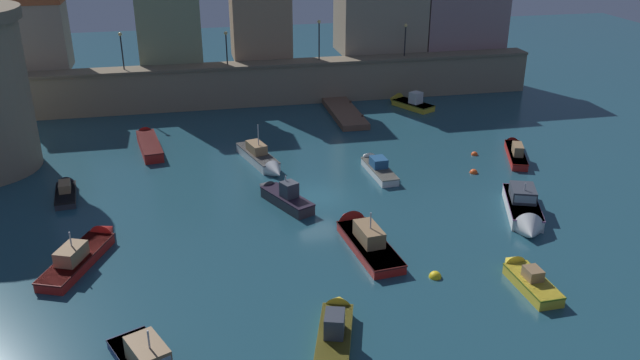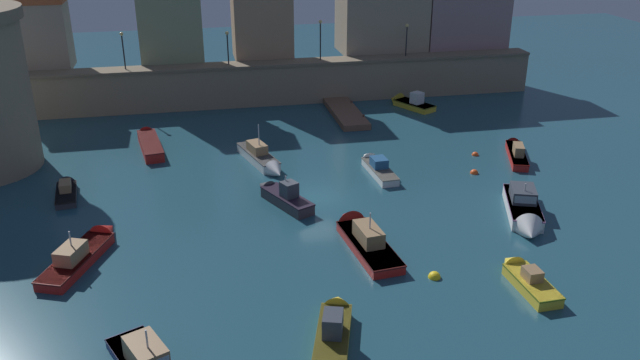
# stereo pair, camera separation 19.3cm
# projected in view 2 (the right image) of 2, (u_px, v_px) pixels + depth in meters

# --- Properties ---
(ground_plane) EXTENTS (124.70, 124.70, 0.00)m
(ground_plane) POSITION_uv_depth(u_px,v_px,m) (317.00, 197.00, 42.94)
(ground_plane) COLOR #1E4756
(quay_wall) EXTENTS (51.40, 2.41, 3.94)m
(quay_wall) POSITION_uv_depth(u_px,v_px,m) (272.00, 83.00, 61.76)
(quay_wall) COLOR gray
(quay_wall) RESTS_ON ground
(old_town_backdrop) EXTENTS (48.30, 5.52, 9.48)m
(old_town_backdrop) POSITION_uv_depth(u_px,v_px,m) (311.00, 13.00, 63.24)
(old_town_backdrop) COLOR gray
(old_town_backdrop) RESTS_ON ground
(pier_dock) EXTENTS (2.39, 8.49, 0.70)m
(pier_dock) POSITION_uv_depth(u_px,v_px,m) (346.00, 113.00, 58.79)
(pier_dock) COLOR brown
(pier_dock) RESTS_ON ground
(quay_lamp_0) EXTENTS (0.32, 0.32, 3.30)m
(quay_lamp_0) POSITION_uv_depth(u_px,v_px,m) (123.00, 45.00, 57.68)
(quay_lamp_0) COLOR black
(quay_lamp_0) RESTS_ON quay_wall
(quay_lamp_1) EXTENTS (0.32, 0.32, 3.02)m
(quay_lamp_1) POSITION_uv_depth(u_px,v_px,m) (227.00, 42.00, 59.44)
(quay_lamp_1) COLOR black
(quay_lamp_1) RESTS_ON quay_wall
(quay_lamp_2) EXTENTS (0.32, 0.32, 3.74)m
(quay_lamp_2) POSITION_uv_depth(u_px,v_px,m) (320.00, 34.00, 60.87)
(quay_lamp_2) COLOR black
(quay_lamp_2) RESTS_ON quay_wall
(quay_lamp_3) EXTENTS (0.32, 0.32, 3.09)m
(quay_lamp_3) POSITION_uv_depth(u_px,v_px,m) (407.00, 34.00, 62.58)
(quay_lamp_3) COLOR black
(quay_lamp_3) RESTS_ON quay_wall
(moored_boat_0) EXTENTS (3.80, 5.20, 2.09)m
(moored_boat_0) POSITION_uv_depth(u_px,v_px,m) (408.00, 102.00, 61.40)
(moored_boat_0) COLOR gold
(moored_boat_0) RESTS_ON ground
(moored_boat_1) EXTENTS (2.89, 5.38, 1.98)m
(moored_boat_1) POSITION_uv_depth(u_px,v_px,m) (334.00, 324.00, 29.50)
(moored_boat_1) COLOR gold
(moored_boat_1) RESTS_ON ground
(moored_boat_2) EXTENTS (4.00, 6.91, 2.51)m
(moored_boat_2) POSITION_uv_depth(u_px,v_px,m) (525.00, 211.00, 39.83)
(moored_boat_2) COLOR white
(moored_boat_2) RESTS_ON ground
(moored_boat_3) EXTENTS (1.51, 4.64, 1.52)m
(moored_boat_3) POSITION_uv_depth(u_px,v_px,m) (525.00, 277.00, 33.31)
(moored_boat_3) COLOR gold
(moored_boat_3) RESTS_ON ground
(moored_boat_4) EXTENTS (1.57, 5.79, 1.52)m
(moored_boat_4) POSITION_uv_depth(u_px,v_px,m) (376.00, 166.00, 46.98)
(moored_boat_4) COLOR white
(moored_boat_4) RESTS_ON ground
(moored_boat_5) EXTENTS (4.06, 7.02, 2.62)m
(moored_boat_5) POSITION_uv_depth(u_px,v_px,m) (85.00, 250.00, 35.75)
(moored_boat_5) COLOR red
(moored_boat_5) RESTS_ON ground
(moored_boat_6) EXTENTS (1.75, 4.73, 1.37)m
(moored_boat_6) POSITION_uv_depth(u_px,v_px,m) (66.00, 189.00, 43.42)
(moored_boat_6) COLOR #333338
(moored_boat_6) RESTS_ON ground
(moored_boat_8) EXTENTS (2.56, 7.38, 2.98)m
(moored_boat_8) POSITION_uv_depth(u_px,v_px,m) (362.00, 235.00, 37.29)
(moored_boat_8) COLOR red
(moored_boat_8) RESTS_ON ground
(moored_boat_9) EXTENTS (3.47, 5.50, 2.26)m
(moored_boat_9) POSITION_uv_depth(u_px,v_px,m) (282.00, 195.00, 42.06)
(moored_boat_9) COLOR #333338
(moored_boat_9) RESTS_ON ground
(moored_boat_10) EXTENTS (2.41, 7.24, 1.32)m
(moored_boat_10) POSITION_uv_depth(u_px,v_px,m) (149.00, 142.00, 51.43)
(moored_boat_10) COLOR red
(moored_boat_10) RESTS_ON ground
(moored_boat_11) EXTENTS (3.09, 6.78, 3.28)m
(moored_boat_11) POSITION_uv_depth(u_px,v_px,m) (262.00, 159.00, 47.96)
(moored_boat_11) COLOR white
(moored_boat_11) RESTS_ON ground
(moored_boat_13) EXTENTS (3.32, 6.56, 1.55)m
(moored_boat_13) POSITION_uv_depth(u_px,v_px,m) (516.00, 151.00, 49.78)
(moored_boat_13) COLOR red
(moored_boat_13) RESTS_ON ground
(mooring_buoy_0) EXTENTS (0.66, 0.66, 0.66)m
(mooring_buoy_0) POSITION_uv_depth(u_px,v_px,m) (434.00, 277.00, 33.94)
(mooring_buoy_0) COLOR yellow
(mooring_buoy_0) RESTS_ON ground
(mooring_buoy_1) EXTENTS (0.58, 0.58, 0.58)m
(mooring_buoy_1) POSITION_uv_depth(u_px,v_px,m) (474.00, 173.00, 46.69)
(mooring_buoy_1) COLOR #EA4C19
(mooring_buoy_1) RESTS_ON ground
(mooring_buoy_2) EXTENTS (0.52, 0.52, 0.52)m
(mooring_buoy_2) POSITION_uv_depth(u_px,v_px,m) (475.00, 155.00, 49.95)
(mooring_buoy_2) COLOR #EA4C19
(mooring_buoy_2) RESTS_ON ground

